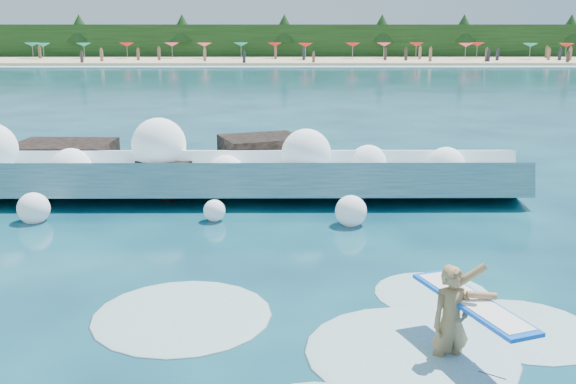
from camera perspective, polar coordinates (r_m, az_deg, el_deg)
name	(u,v)px	position (r m, az deg, el deg)	size (l,w,h in m)	color
ground	(204,286)	(11.54, -7.48, -8.27)	(200.00, 200.00, 0.00)	#07263D
beach	(273,61)	(88.68, -1.30, 11.60)	(140.00, 20.00, 0.40)	tan
wet_band	(272,66)	(77.70, -1.43, 11.10)	(140.00, 5.00, 0.08)	silver
treeline	(274,42)	(98.60, -1.22, 13.21)	(140.00, 4.00, 5.00)	black
breaking_wave	(190,177)	(17.51, -8.70, 1.36)	(17.61, 2.76, 1.52)	teal
rock_cluster	(156,168)	(19.00, -11.69, 2.14)	(8.45, 3.65, 1.57)	black
surfer_with_board	(456,318)	(9.14, 14.69, -10.81)	(1.24, 2.84, 1.63)	#A5794D
wave_spray	(175,159)	(17.32, -10.02, 2.88)	(14.47, 4.22, 2.14)	white
surf_foam	(364,337)	(9.75, 6.81, -12.67)	(9.09, 5.63, 0.15)	silver
beach_umbrellas	(273,45)	(90.79, -1.30, 12.96)	(112.57, 6.68, 0.50)	#EE4663
beachgoers	(233,55)	(85.35, -4.90, 12.06)	(92.03, 12.91, 1.94)	#3F332D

